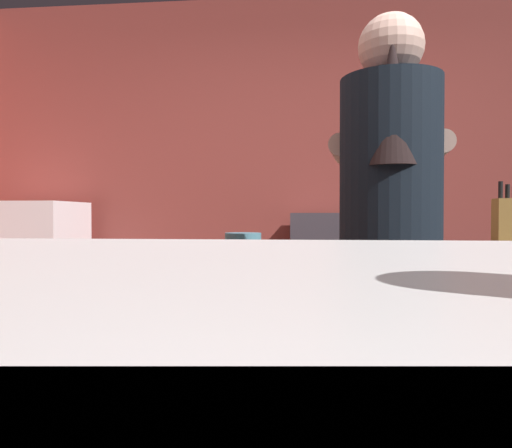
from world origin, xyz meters
TOP-DOWN VIEW (x-y plane):
  - wall_back at (0.00, 2.20)m, footprint 5.20×0.10m
  - prep_counter at (0.35, 0.69)m, footprint 2.10×0.60m
  - back_shelf at (0.32, 1.92)m, footprint 0.98×0.36m
  - mini_fridge at (-2.01, 1.75)m, footprint 0.68×0.58m
  - bartender at (0.20, 0.24)m, footprint 0.46×0.53m
  - knife_block at (0.77, 0.68)m, footprint 0.10×0.08m
  - mixing_bowl at (-0.37, 0.80)m, footprint 0.17×0.17m
  - chefs_knife at (0.48, 0.64)m, footprint 0.24×0.07m
  - bottle_olive_oil at (0.52, 1.95)m, footprint 0.06×0.06m
  - bottle_vinegar at (0.30, 1.88)m, footprint 0.05×0.05m

SIDE VIEW (x-z plane):
  - prep_counter at x=0.35m, z-range 0.00..0.94m
  - back_shelf at x=0.32m, z-range 0.00..1.09m
  - mini_fridge at x=-2.01m, z-range 0.00..1.16m
  - chefs_knife at x=0.48m, z-range 0.94..0.95m
  - mixing_bowl at x=-0.37m, z-range 0.94..0.99m
  - bartender at x=0.20m, z-range 0.14..1.89m
  - knife_block at x=0.77m, z-range 0.91..1.18m
  - bottle_olive_oil at x=0.52m, z-range 1.06..1.29m
  - bottle_vinegar at x=0.30m, z-range 1.06..1.31m
  - wall_back at x=0.00m, z-range 0.00..2.70m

